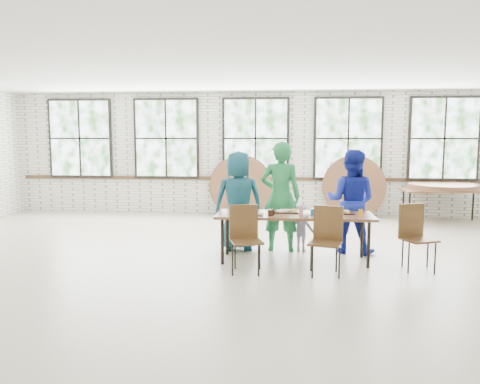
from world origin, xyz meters
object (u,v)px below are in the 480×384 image
Objects in this scene: chair_near_left at (245,233)px; storage_table at (443,192)px; chair_near_right at (327,234)px; dining_table at (294,217)px.

chair_near_left is 5.91m from storage_table.
storage_table is (2.95, 4.26, 0.13)m from chair_near_right.
dining_table is 1.29× the size of storage_table.
chair_near_right is at bearing -54.03° from dining_table.
dining_table and storage_table have the same top height.
chair_near_left is at bearing -163.90° from chair_near_right.
chair_near_right reaches higher than storage_table.
chair_near_right is (1.15, -0.01, 0.00)m from chair_near_left.
chair_near_left is at bearing -139.41° from dining_table.
storage_table is (3.39, 3.65, -0.00)m from dining_table.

